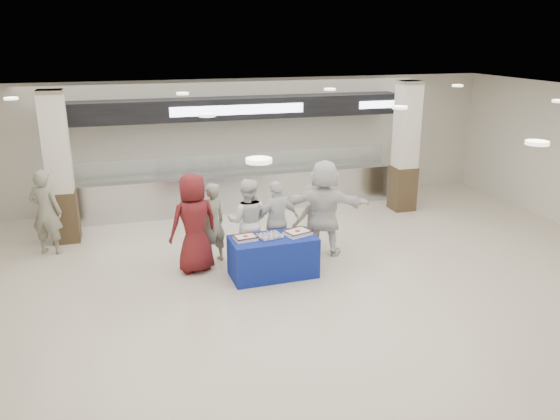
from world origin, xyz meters
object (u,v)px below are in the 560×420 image
object	(u,v)px
sheet_cake_left	(246,237)
cupcake_tray	(270,236)
sheet_cake_right	(298,232)
soldier_b	(313,217)
display_table	(273,257)
soldier_a	(212,223)
civilian_maroon	(194,223)
chef_short	(277,221)
civilian_white	(324,208)
soldier_bg	(46,212)
chef_tall	(248,221)

from	to	relation	value
sheet_cake_left	cupcake_tray	distance (m)	0.45
sheet_cake_right	soldier_b	xyz separation A→B (m)	(0.66, 1.00, -0.10)
display_table	soldier_a	size ratio (longest dim) A/B	0.97
display_table	cupcake_tray	world-z (taller)	cupcake_tray
cupcake_tray	soldier_a	bearing A→B (deg)	133.51
civilian_maroon	chef_short	size ratio (longest dim) A/B	1.17
sheet_cake_right	soldier_a	xyz separation A→B (m)	(-1.42, 0.94, 0.00)
display_table	chef_short	xyz separation A→B (m)	(0.28, 0.71, 0.43)
display_table	soldier_a	bearing A→B (deg)	132.60
civilian_maroon	soldier_b	bearing A→B (deg)	173.09
civilian_white	soldier_bg	xyz separation A→B (m)	(-5.31, 1.58, -0.10)
display_table	sheet_cake_left	world-z (taller)	sheet_cake_left
sheet_cake_right	civilian_maroon	xyz separation A→B (m)	(-1.80, 0.63, 0.14)
display_table	civilian_white	distance (m)	1.58
civilian_maroon	soldier_a	xyz separation A→B (m)	(0.38, 0.31, -0.14)
chef_tall	soldier_bg	bearing A→B (deg)	-4.68
soldier_a	soldier_b	size ratio (longest dim) A/B	1.14
chef_tall	chef_short	world-z (taller)	chef_tall
civilian_maroon	chef_short	xyz separation A→B (m)	(1.61, 0.07, -0.14)
sheet_cake_left	soldier_a	size ratio (longest dim) A/B	0.27
sheet_cake_left	chef_short	world-z (taller)	chef_short
sheet_cake_right	display_table	bearing A→B (deg)	-178.51
chef_tall	soldier_bg	size ratio (longest dim) A/B	0.96
sheet_cake_left	civilian_maroon	xyz separation A→B (m)	(-0.83, 0.61, 0.15)
cupcake_tray	chef_tall	size ratio (longest dim) A/B	0.25
sheet_cake_right	soldier_a	world-z (taller)	soldier_a
cupcake_tray	soldier_bg	bearing A→B (deg)	149.99
display_table	cupcake_tray	xyz separation A→B (m)	(-0.06, 0.01, 0.40)
soldier_a	sheet_cake_right	bearing A→B (deg)	121.82
sheet_cake_left	soldier_a	world-z (taller)	soldier_a
display_table	soldier_a	xyz separation A→B (m)	(-0.95, 0.95, 0.42)
civilian_maroon	civilian_white	size ratio (longest dim) A/B	0.96
sheet_cake_left	soldier_bg	bearing A→B (deg)	147.15
display_table	soldier_bg	size ratio (longest dim) A/B	0.89
civilian_maroon	chef_tall	distance (m)	1.05
sheet_cake_left	civilian_maroon	world-z (taller)	civilian_maroon
sheet_cake_right	civilian_white	bearing A→B (deg)	43.26
display_table	cupcake_tray	bearing A→B (deg)	165.31
soldier_a	civilian_white	distance (m)	2.22
sheet_cake_left	chef_tall	bearing A→B (deg)	73.85
chef_tall	civilian_white	bearing A→B (deg)	-161.87
chef_short	soldier_bg	distance (m)	4.63
civilian_white	chef_tall	bearing A→B (deg)	20.50
civilian_maroon	soldier_a	bearing A→B (deg)	-156.32
display_table	sheet_cake_right	distance (m)	0.63
cupcake_tray	sheet_cake_left	bearing A→B (deg)	178.04
chef_tall	soldier_bg	xyz separation A→B (m)	(-3.76, 1.58, 0.03)
sheet_cake_left	sheet_cake_right	xyz separation A→B (m)	(0.97, -0.02, 0.00)
soldier_a	soldier_b	world-z (taller)	soldier_a
civilian_white	soldier_a	bearing A→B (deg)	15.11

